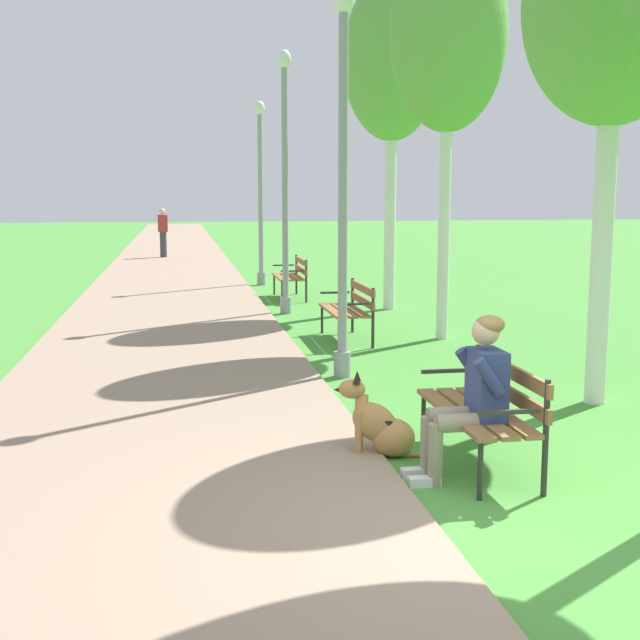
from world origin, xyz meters
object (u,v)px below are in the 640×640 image
object	(u,v)px
park_bench_mid	(350,306)
pedestrian_distant	(163,233)
person_seated_on_near_bench	(473,391)
park_bench_far	(292,274)
dog_shepherd	(380,426)
park_bench_near	(486,404)
lamp_post_far	(260,191)
lamp_post_near	(343,181)
lamp_post_mid	(285,180)
birch_tree_third	(448,35)
birch_tree_second	(614,7)
birch_tree_fourth	(392,62)

from	to	relation	value
park_bench_mid	pedestrian_distant	size ratio (longest dim) A/B	0.91
pedestrian_distant	person_seated_on_near_bench	bearing A→B (deg)	-83.36
park_bench_far	dog_shepherd	distance (m)	10.49
park_bench_mid	person_seated_on_near_bench	size ratio (longest dim) A/B	1.20
park_bench_near	lamp_post_far	bearing A→B (deg)	91.81
lamp_post_near	lamp_post_mid	xyz separation A→B (m)	(0.01, 5.32, 0.09)
park_bench_far	birch_tree_third	xyz separation A→B (m)	(1.54, -5.13, 3.85)
park_bench_far	pedestrian_distant	xyz separation A→B (m)	(-2.78, 11.40, 0.33)
person_seated_on_near_bench	dog_shepherd	xyz separation A→B (m)	(-0.54, 0.65, -0.42)
birch_tree_third	park_bench_mid	bearing A→B (deg)	176.87
dog_shepherd	birch_tree_second	world-z (taller)	birch_tree_second
park_bench_mid	lamp_post_mid	xyz separation A→B (m)	(-0.58, 2.91, 1.86)
person_seated_on_near_bench	lamp_post_near	size ratio (longest dim) A/B	0.28
person_seated_on_near_bench	park_bench_mid	bearing A→B (deg)	86.95
park_bench_near	lamp_post_near	distance (m)	3.87
person_seated_on_near_bench	lamp_post_far	xyz separation A→B (m)	(-0.22, 13.76, 1.51)
birch_tree_fourth	park_bench_mid	bearing A→B (deg)	-113.77
lamp_post_near	pedestrian_distant	world-z (taller)	lamp_post_near
lamp_post_far	birch_tree_second	bearing A→B (deg)	-79.01
birch_tree_third	pedestrian_distant	bearing A→B (deg)	104.65
birch_tree_third	birch_tree_second	bearing A→B (deg)	-84.80
birch_tree_second	birch_tree_fourth	world-z (taller)	birch_tree_fourth
park_bench_mid	birch_tree_second	size ratio (longest dim) A/B	0.29
dog_shepherd	person_seated_on_near_bench	bearing A→B (deg)	-49.89
person_seated_on_near_bench	birch_tree_third	size ratio (longest dim) A/B	0.22
birch_tree_third	lamp_post_mid	bearing A→B (deg)	123.22
person_seated_on_near_bench	birch_tree_second	size ratio (longest dim) A/B	0.24
park_bench_mid	lamp_post_near	distance (m)	3.04
park_bench_near	birch_tree_fourth	world-z (taller)	birch_tree_fourth
park_bench_mid	birch_tree_fourth	bearing A→B (deg)	66.23
park_bench_near	park_bench_far	xyz separation A→B (m)	(-0.05, 10.86, 0.00)
park_bench_mid	park_bench_far	distance (m)	5.05
dog_shepherd	birch_tree_third	xyz separation A→B (m)	(2.25, 5.33, 4.10)
park_bench_near	park_bench_far	world-z (taller)	same
park_bench_near	lamp_post_mid	size ratio (longest dim) A/B	0.33
park_bench_far	pedestrian_distant	size ratio (longest dim) A/B	0.91
dog_shepherd	lamp_post_far	distance (m)	13.26
park_bench_far	birch_tree_third	size ratio (longest dim) A/B	0.26
park_bench_far	lamp_post_far	world-z (taller)	lamp_post_far
lamp_post_near	lamp_post_far	size ratio (longest dim) A/B	1.04
lamp_post_far	birch_tree_third	xyz separation A→B (m)	(1.92, -7.78, 2.17)
lamp_post_near	lamp_post_mid	bearing A→B (deg)	89.85
park_bench_near	person_seated_on_near_bench	xyz separation A→B (m)	(-0.21, -0.25, 0.17)
birch_tree_third	pedestrian_distant	distance (m)	17.44
dog_shepherd	pedestrian_distant	distance (m)	21.97
park_bench_near	pedestrian_distant	bearing A→B (deg)	97.24
lamp_post_mid	birch_tree_fourth	xyz separation A→B (m)	(1.98, 0.28, 2.11)
park_bench_near	person_seated_on_near_bench	bearing A→B (deg)	-129.68
park_bench_near	birch_tree_third	bearing A→B (deg)	75.38
park_bench_mid	person_seated_on_near_bench	world-z (taller)	person_seated_on_near_bench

